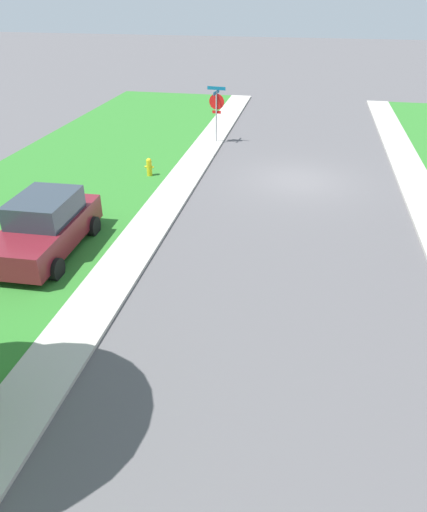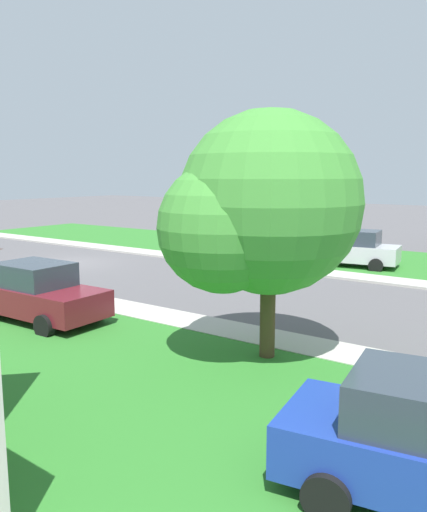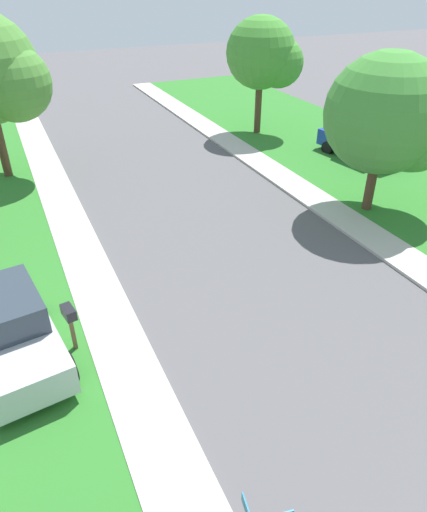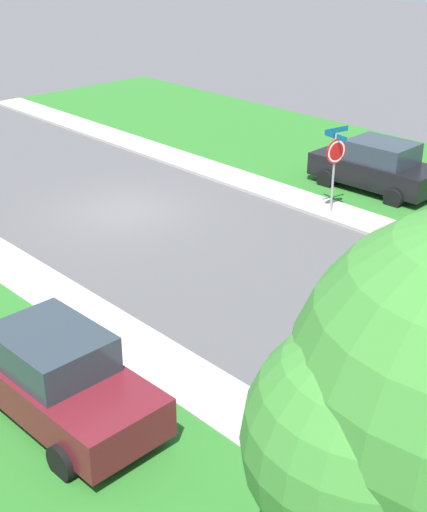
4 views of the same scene
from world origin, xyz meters
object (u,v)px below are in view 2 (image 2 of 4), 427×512
(car_silver_behind_trees, at_px, (352,249))
(car_black_across_road, at_px, (224,237))
(stop_sign_far_corner, at_px, (199,223))
(tree_across_left, at_px, (258,209))
(mailbox, at_px, (334,249))
(car_maroon_near_corner, at_px, (38,293))

(car_silver_behind_trees, relative_size, car_black_across_road, 1.03)
(stop_sign_far_corner, xyz_separation_m, car_black_across_road, (-2.74, -0.31, -1.01))
(stop_sign_far_corner, relative_size, tree_across_left, 0.48)
(stop_sign_far_corner, xyz_separation_m, mailbox, (-1.16, 6.72, -0.88))
(car_silver_behind_trees, relative_size, mailbox, 3.44)
(car_silver_behind_trees, bearing_deg, tree_across_left, 11.59)
(stop_sign_far_corner, distance_m, mailbox, 6.87)
(stop_sign_far_corner, distance_m, car_maroon_near_corner, 12.06)
(car_silver_behind_trees, height_order, car_maroon_near_corner, same)
(car_black_across_road, xyz_separation_m, tree_across_left, (13.48, 10.09, 2.68))
(car_silver_behind_trees, height_order, mailbox, car_silver_behind_trees)
(car_silver_behind_trees, distance_m, car_black_across_road, 7.38)
(car_maroon_near_corner, bearing_deg, car_silver_behind_trees, 163.61)
(tree_across_left, bearing_deg, mailbox, -165.57)
(mailbox, bearing_deg, car_maroon_near_corner, -16.62)
(car_silver_behind_trees, bearing_deg, mailbox, -14.21)
(tree_across_left, bearing_deg, car_maroon_near_corner, -82.33)
(car_black_across_road, bearing_deg, car_silver_behind_trees, 88.23)
(mailbox, bearing_deg, stop_sign_far_corner, -80.23)
(tree_across_left, distance_m, mailbox, 12.54)
(car_maroon_near_corner, xyz_separation_m, tree_across_left, (-0.93, 6.89, 2.68))
(car_maroon_near_corner, distance_m, car_black_across_road, 14.76)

